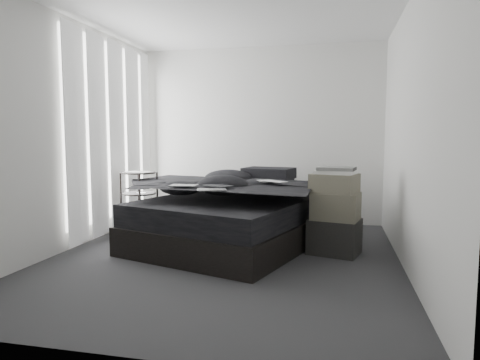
% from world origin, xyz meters
% --- Properties ---
extents(floor, '(3.60, 4.20, 0.01)m').
position_xyz_m(floor, '(0.00, 0.00, 0.00)').
color(floor, '#303032').
rests_on(floor, ground).
extents(ceiling, '(3.60, 4.20, 0.01)m').
position_xyz_m(ceiling, '(0.00, 0.00, 2.60)').
color(ceiling, white).
rests_on(ceiling, ground).
extents(wall_back, '(3.60, 0.01, 2.60)m').
position_xyz_m(wall_back, '(0.00, 2.10, 1.30)').
color(wall_back, silver).
rests_on(wall_back, ground).
extents(wall_front, '(3.60, 0.01, 2.60)m').
position_xyz_m(wall_front, '(0.00, -2.10, 1.30)').
color(wall_front, silver).
rests_on(wall_front, ground).
extents(wall_left, '(0.01, 4.20, 2.60)m').
position_xyz_m(wall_left, '(-1.80, 0.00, 1.30)').
color(wall_left, silver).
rests_on(wall_left, ground).
extents(wall_right, '(0.01, 4.20, 2.60)m').
position_xyz_m(wall_right, '(1.80, 0.00, 1.30)').
color(wall_right, silver).
rests_on(wall_right, ground).
extents(window_left, '(0.02, 2.00, 2.30)m').
position_xyz_m(window_left, '(-1.78, 0.90, 1.35)').
color(window_left, white).
rests_on(window_left, wall_left).
extents(curtain_left, '(0.06, 2.12, 2.48)m').
position_xyz_m(curtain_left, '(-1.73, 0.90, 1.28)').
color(curtain_left, white).
rests_on(curtain_left, wall_left).
extents(bed, '(2.35, 2.71, 0.31)m').
position_xyz_m(bed, '(-0.03, 0.63, 0.16)').
color(bed, black).
rests_on(bed, floor).
extents(mattress, '(2.26, 2.63, 0.25)m').
position_xyz_m(mattress, '(-0.03, 0.63, 0.43)').
color(mattress, black).
rests_on(mattress, bed).
extents(duvet, '(2.20, 2.38, 0.27)m').
position_xyz_m(duvet, '(-0.05, 0.58, 0.69)').
color(duvet, black).
rests_on(duvet, mattress).
extents(pillow_lower, '(0.80, 0.65, 0.16)m').
position_xyz_m(pillow_lower, '(0.19, 1.50, 0.64)').
color(pillow_lower, black).
rests_on(pillow_lower, mattress).
extents(pillow_upper, '(0.72, 0.57, 0.14)m').
position_xyz_m(pillow_upper, '(0.25, 1.45, 0.79)').
color(pillow_upper, black).
rests_on(pillow_upper, pillow_lower).
extents(laptop, '(0.44, 0.41, 0.03)m').
position_xyz_m(laptop, '(0.39, 0.56, 0.84)').
color(laptop, silver).
rests_on(laptop, duvet).
extents(comic_a, '(0.30, 0.21, 0.01)m').
position_xyz_m(comic_a, '(-0.48, 0.13, 0.83)').
color(comic_a, black).
rests_on(comic_a, duvet).
extents(comic_b, '(0.35, 0.31, 0.01)m').
position_xyz_m(comic_b, '(-0.11, 0.19, 0.84)').
color(comic_b, black).
rests_on(comic_b, duvet).
extents(comic_c, '(0.33, 0.27, 0.01)m').
position_xyz_m(comic_c, '(-0.07, -0.17, 0.84)').
color(comic_c, black).
rests_on(comic_c, duvet).
extents(side_stand, '(0.55, 0.55, 0.80)m').
position_xyz_m(side_stand, '(-1.39, 0.91, 0.40)').
color(side_stand, black).
rests_on(side_stand, floor).
extents(papers, '(0.34, 0.27, 0.02)m').
position_xyz_m(papers, '(-1.38, 0.90, 0.81)').
color(papers, white).
rests_on(papers, side_stand).
extents(floor_books, '(0.16, 0.23, 0.16)m').
position_xyz_m(floor_books, '(-0.96, 1.15, 0.08)').
color(floor_books, black).
rests_on(floor_books, floor).
extents(box_lower, '(0.61, 0.53, 0.38)m').
position_xyz_m(box_lower, '(1.14, 0.44, 0.19)').
color(box_lower, black).
rests_on(box_lower, floor).
extents(box_mid, '(0.55, 0.47, 0.29)m').
position_xyz_m(box_mid, '(1.15, 0.43, 0.53)').
color(box_mid, '#5C5849').
rests_on(box_mid, box_lower).
extents(box_upper, '(0.56, 0.50, 0.20)m').
position_xyz_m(box_upper, '(1.13, 0.44, 0.78)').
color(box_upper, '#5C5849').
rests_on(box_upper, box_mid).
extents(art_book_white, '(0.46, 0.41, 0.04)m').
position_xyz_m(art_book_white, '(1.14, 0.44, 0.90)').
color(art_book_white, silver).
rests_on(art_book_white, box_upper).
extents(art_book_snake, '(0.43, 0.36, 0.04)m').
position_xyz_m(art_book_snake, '(1.15, 0.43, 0.93)').
color(art_book_snake, silver).
rests_on(art_book_snake, art_book_white).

